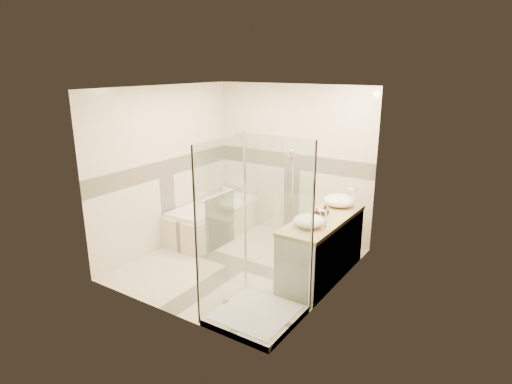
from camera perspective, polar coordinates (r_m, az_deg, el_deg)
The scene contains 12 objects.
room at distance 5.84m, azimuth -1.64°, elevation 1.47°, with size 2.82×3.02×2.52m.
bathtub at distance 7.24m, azimuth -5.74°, elevation -3.48°, with size 0.75×1.70×0.56m.
vanity at distance 5.86m, azimuth 8.76°, elevation -7.32°, with size 0.58×1.62×0.85m.
shower_enclosure at distance 4.94m, azimuth -0.67°, elevation -10.84°, with size 0.96×0.93×2.04m.
vessel_sink_near at distance 6.18m, azimuth 11.03°, elevation -1.08°, with size 0.44×0.44×0.18m, color white.
vessel_sink_far at distance 5.35m, azimuth 7.04°, elevation -3.83°, with size 0.39×0.39×0.15m, color white.
faucet_near at distance 6.08m, azimuth 12.94°, elevation -0.61°, with size 0.12×0.03×0.30m.
faucet_far at distance 5.24m, azimuth 9.19°, elevation -3.50°, with size 0.11×0.03×0.26m.
amenity_bottle_a at distance 5.54m, azimuth 8.10°, elevation -3.03°, with size 0.08×0.08×0.18m, color black.
amenity_bottle_b at distance 5.77m, azimuth 9.19°, elevation -2.45°, with size 0.11×0.11×0.14m, color black.
folded_towels at distance 6.27m, azimuth 11.31°, elevation -1.25°, with size 0.17×0.28×0.09m, color white.
rolled_towel at distance 7.81m, azimuth -4.02°, elevation 0.37°, with size 0.09×0.09×0.19m, color white.
Camera 1 is at (3.28, -4.61, 2.79)m, focal length 30.00 mm.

